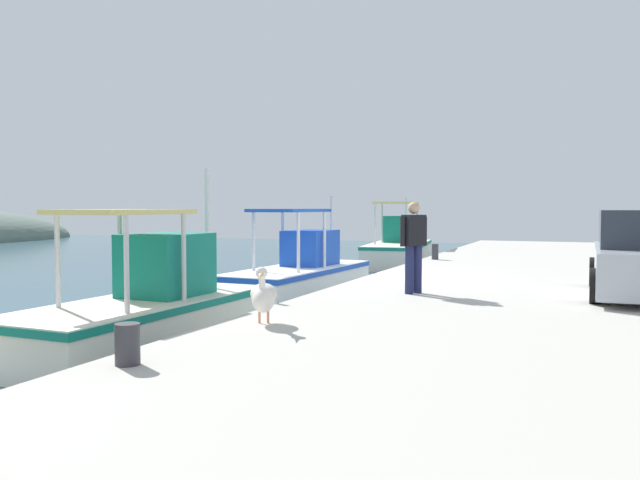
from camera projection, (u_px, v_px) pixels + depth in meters
quay_pier at (596, 305)px, 13.28m from camera, size 36.00×10.00×0.80m
fishing_boat_second at (146, 310)px, 11.08m from camera, size 5.38×2.10×3.19m
fishing_boat_third at (300, 275)px, 17.15m from camera, size 5.70×2.12×2.74m
fishing_boat_fourth at (399, 248)px, 27.14m from camera, size 6.53×2.98×2.89m
pelican at (263, 295)px, 8.93m from camera, size 0.96×0.56×0.82m
fisherman_standing at (414, 243)px, 12.07m from camera, size 0.51×0.44×1.72m
mooring_bollard_nearest at (127, 344)px, 6.61m from camera, size 0.26×0.26×0.43m
mooring_bollard_second at (435, 252)px, 20.06m from camera, size 0.21×0.21×0.48m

